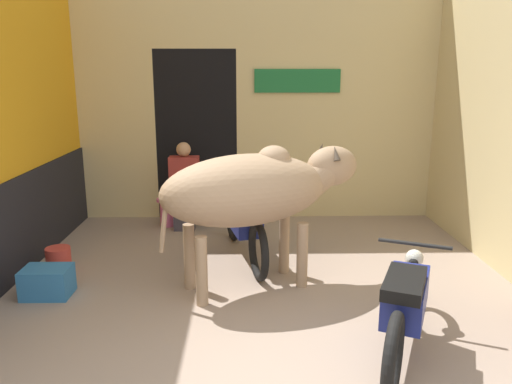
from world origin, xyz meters
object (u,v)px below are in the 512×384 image
motorcycle_far (244,223)px  bucket (59,259)px  cow (256,189)px  motorcycle_near (405,303)px  crate (47,282)px  plastic_stool (167,211)px  shopkeeper_seated (184,184)px

motorcycle_far → bucket: size_ratio=7.23×
cow → motorcycle_near: bearing=-49.2°
motorcycle_near → crate: 3.26m
motorcycle_near → plastic_stool: 3.99m
motorcycle_near → bucket: (-3.18, 1.68, -0.28)m
shopkeeper_seated → plastic_stool: 0.48m
shopkeeper_seated → cow: bearing=-64.5°
cow → plastic_stool: (-1.18, 2.03, -0.78)m
motorcycle_near → motorcycle_far: (-1.20, 2.03, 0.01)m
plastic_stool → crate: bearing=-109.8°
plastic_stool → motorcycle_far: bearing=-49.5°
shopkeeper_seated → plastic_stool: bearing=162.0°
cow → shopkeeper_seated: cow is taller
motorcycle_near → crate: bearing=160.9°
crate → motorcycle_near: bearing=-19.1°
crate → bucket: crate is taller
motorcycle_far → bucket: (-1.99, -0.35, -0.29)m
crate → shopkeeper_seated: bearing=63.6°
motorcycle_far → shopkeeper_seated: (-0.81, 1.17, 0.19)m
shopkeeper_seated → plastic_stool: size_ratio=3.02×
shopkeeper_seated → crate: 2.43m
motorcycle_near → bucket: bearing=152.2°
shopkeeper_seated → crate: shopkeeper_seated is taller
shopkeeper_seated → bucket: 1.98m
cow → plastic_stool: 2.47m
motorcycle_far → crate: 2.12m
bucket → crate: bearing=-79.3°
shopkeeper_seated → plastic_stool: (-0.26, 0.08, -0.40)m
cow → motorcycle_near: cow is taller
cow → bucket: 2.31m
cow → motorcycle_far: (-0.12, 0.77, -0.57)m
motorcycle_far → plastic_stool: 1.66m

